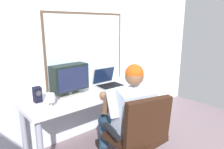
% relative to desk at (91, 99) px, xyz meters
% --- Properties ---
extents(wall_rear, '(5.25, 0.08, 2.56)m').
position_rel_desk_xyz_m(wall_rear, '(-0.03, 0.38, 0.62)').
color(wall_rear, silver).
rests_on(wall_rear, ground).
extents(desk, '(1.68, 0.64, 0.76)m').
position_rel_desk_xyz_m(desk, '(0.00, 0.00, 0.00)').
color(desk, gray).
rests_on(desk, ground).
extents(office_chair, '(0.66, 0.61, 0.92)m').
position_rel_desk_xyz_m(office_chair, '(0.05, -0.80, -0.15)').
color(office_chair, black).
rests_on(office_chair, ground).
extents(person_seated, '(0.63, 0.84, 1.20)m').
position_rel_desk_xyz_m(person_seated, '(0.11, -0.55, -0.04)').
color(person_seated, '#1E344A').
rests_on(person_seated, ground).
extents(crt_monitor, '(0.44, 0.24, 0.37)m').
position_rel_desk_xyz_m(crt_monitor, '(-0.27, 0.04, 0.30)').
color(crt_monitor, beige).
rests_on(crt_monitor, desk).
extents(laptop, '(0.36, 0.33, 0.25)m').
position_rel_desk_xyz_m(laptop, '(0.32, 0.07, 0.16)').
color(laptop, gray).
rests_on(laptop, desk).
extents(wine_glass, '(0.08, 0.08, 0.14)m').
position_rel_desk_xyz_m(wine_glass, '(-0.59, -0.15, 0.19)').
color(wine_glass, silver).
rests_on(wine_glass, desk).
extents(desk_speaker, '(0.08, 0.09, 0.17)m').
position_rel_desk_xyz_m(desk_speaker, '(-0.64, 0.08, 0.18)').
color(desk_speaker, black).
rests_on(desk_speaker, desk).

